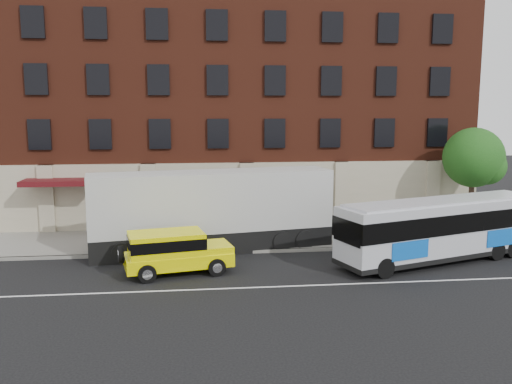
{
  "coord_description": "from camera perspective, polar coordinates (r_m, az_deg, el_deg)",
  "views": [
    {
      "loc": [
        -3.16,
        -21.26,
        7.49
      ],
      "look_at": [
        -0.14,
        5.5,
        3.3
      ],
      "focal_mm": 37.93,
      "sensor_mm": 36.0,
      "label": 1
    }
  ],
  "objects": [
    {
      "name": "sign_pole",
      "position": [
        28.57,
        -17.1,
        -3.76
      ],
      "size": [
        0.3,
        0.2,
        2.5
      ],
      "color": "gray",
      "rests_on": "ground"
    },
    {
      "name": "building",
      "position": [
        38.31,
        -1.75,
        8.98
      ],
      "size": [
        30.0,
        12.1,
        15.0
      ],
      "color": "#552114",
      "rests_on": "sidewalk"
    },
    {
      "name": "kerb",
      "position": [
        28.43,
        0.17,
        -6.28
      ],
      "size": [
        60.0,
        0.25,
        0.15
      ],
      "primitive_type": "cube",
      "color": "gray",
      "rests_on": "ground"
    },
    {
      "name": "shipping_container",
      "position": [
        28.59,
        -4.62,
        -2.09
      ],
      "size": [
        12.91,
        4.73,
        4.22
      ],
      "color": "black",
      "rests_on": "ground"
    },
    {
      "name": "city_bus",
      "position": [
        28.12,
        19.07,
        -3.53
      ],
      "size": [
        11.45,
        5.85,
        3.09
      ],
      "color": "#B8BBC3",
      "rests_on": "ground"
    },
    {
      "name": "ground",
      "position": [
        22.76,
        1.93,
        -10.38
      ],
      "size": [
        120.0,
        120.0,
        0.0
      ],
      "primitive_type": "plane",
      "color": "black",
      "rests_on": "ground"
    },
    {
      "name": "street_tree",
      "position": [
        35.13,
        22.01,
        3.16
      ],
      "size": [
        3.6,
        3.6,
        6.2
      ],
      "color": "#3A271D",
      "rests_on": "sidewalk"
    },
    {
      "name": "lane_line",
      "position": [
        23.23,
        1.75,
        -9.96
      ],
      "size": [
        60.0,
        0.12,
        0.01
      ],
      "primitive_type": "cube",
      "color": "silver",
      "rests_on": "ground"
    },
    {
      "name": "yellow_suv",
      "position": [
        24.99,
        -8.73,
        -6.04
      ],
      "size": [
        5.24,
        2.99,
        1.95
      ],
      "color": "#FFF900",
      "rests_on": "ground"
    },
    {
      "name": "sidewalk",
      "position": [
        31.32,
        -0.47,
        -4.86
      ],
      "size": [
        60.0,
        6.0,
        0.15
      ],
      "primitive_type": "cube",
      "color": "gray",
      "rests_on": "ground"
    }
  ]
}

